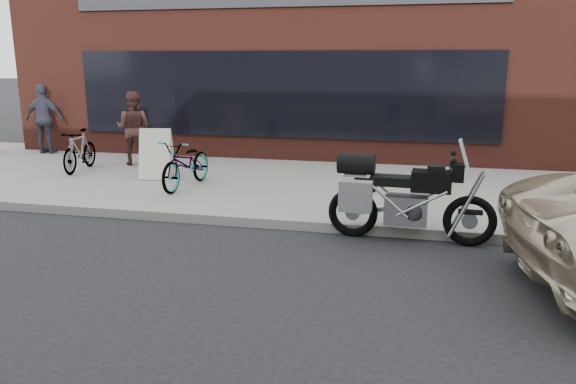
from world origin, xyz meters
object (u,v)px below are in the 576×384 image
object	(u,v)px
bicycle_front	(187,163)
cafe_patron_left	(134,128)
motorcycle	(399,197)
bicycle_rear	(80,151)
sandwich_sign	(156,153)
cafe_patron_right	(45,119)

from	to	relation	value
bicycle_front	cafe_patron_left	world-z (taller)	cafe_patron_left
motorcycle	bicycle_rear	distance (m)	7.41
bicycle_rear	sandwich_sign	xyz separation A→B (m)	(1.93, -0.28, 0.06)
motorcycle	cafe_patron_left	size ratio (longest dim) A/B	1.41
bicycle_front	cafe_patron_left	bearing A→B (deg)	142.61
cafe_patron_left	cafe_patron_right	xyz separation A→B (m)	(-2.95, 0.92, 0.04)
motorcycle	sandwich_sign	xyz separation A→B (m)	(-4.93, 2.55, 0.02)
bicycle_front	cafe_patron_left	xyz separation A→B (m)	(-2.09, 1.92, 0.38)
sandwich_sign	cafe_patron_left	bearing A→B (deg)	121.87
sandwich_sign	bicycle_front	bearing A→B (deg)	-46.13
motorcycle	cafe_patron_left	bearing A→B (deg)	150.81
bicycle_front	cafe_patron_right	xyz separation A→B (m)	(-5.04, 2.83, 0.42)
bicycle_rear	cafe_patron_left	xyz separation A→B (m)	(0.78, 0.98, 0.39)
bicycle_front	bicycle_rear	distance (m)	3.02
bicycle_front	sandwich_sign	xyz separation A→B (m)	(-0.94, 0.67, 0.05)
motorcycle	sandwich_sign	distance (m)	5.55
motorcycle	bicycle_rear	xyz separation A→B (m)	(-6.85, 2.83, -0.04)
cafe_patron_left	motorcycle	bearing A→B (deg)	143.04
bicycle_rear	sandwich_sign	size ratio (longest dim) A/B	1.47
bicycle_rear	sandwich_sign	bearing A→B (deg)	-14.92
bicycle_front	cafe_patron_left	distance (m)	2.86
cafe_patron_left	bicycle_front	bearing A→B (deg)	132.52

